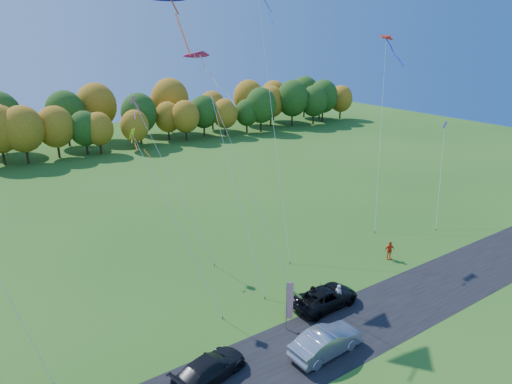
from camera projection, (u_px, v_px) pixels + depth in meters
ground at (302, 305)px, 33.32m from camera, size 160.00×160.00×0.00m
asphalt_strip at (341, 333)px, 30.19m from camera, size 90.00×6.00×0.01m
tree_line at (92, 152)px, 76.32m from camera, size 116.00×12.00×10.00m
black_suv at (325, 297)px, 32.93m from camera, size 5.26×2.54×1.44m
silver_sedan at (326, 342)px, 28.00m from camera, size 5.10×2.02×1.65m
dark_truck_a at (209, 368)px, 25.96m from camera, size 5.12×3.07×1.39m
person_tailgate_a at (339, 295)px, 32.99m from camera, size 0.51×0.68×1.68m
person_tailgate_b at (312, 297)px, 32.77m from camera, size 0.72×0.88×1.70m
person_east at (389, 250)px, 39.80m from camera, size 1.06×0.71×1.67m
feather_flag at (289, 300)px, 29.88m from camera, size 0.45×0.24×3.60m
kite_delta_blue at (230, 141)px, 34.16m from camera, size 6.64×10.30×23.37m
kite_parafoil_orange at (273, 118)px, 41.05m from camera, size 5.91×11.88×23.48m
kite_delta_red at (218, 114)px, 34.88m from camera, size 2.43×10.13×18.62m
kite_parafoil_rainbow at (381, 130)px, 47.04m from camera, size 9.02×7.69×18.96m
kite_diamond_yellow at (177, 224)px, 31.84m from camera, size 3.30×8.09×12.74m
kite_diamond_green at (15, 310)px, 25.42m from camera, size 2.50×4.91×8.56m
kite_diamond_pink at (173, 181)px, 38.89m from camera, size 3.73×8.34×14.06m
kite_diamond_blue_low at (440, 175)px, 47.34m from camera, size 5.95×4.66×10.18m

